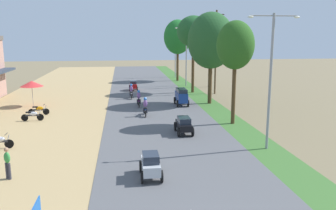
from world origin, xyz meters
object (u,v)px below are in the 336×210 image
median_tree_fourth (178,37)px  median_tree_nearest (235,46)px  utility_pole_near (216,51)px  motorbike_ahead_third (145,107)px  utility_pole_far (211,56)px  car_van_blue (181,96)px  parked_motorbike_fourth (39,109)px  vendor_umbrella (32,84)px  parked_motorbike_third (33,115)px  car_sedan_black (184,124)px  median_tree_third (193,32)px  median_tree_second (211,41)px  car_hatchback_silver (151,164)px  motorbike_ahead_fourth (139,99)px  pedestrian_on_shoulder (7,161)px  motorbike_ahead_fifth (131,92)px  streetlamp_mid (186,52)px  car_hatchback_red (133,85)px  streetlamp_far (175,49)px

median_tree_fourth → median_tree_nearest: bearing=-89.6°
utility_pole_near → motorbike_ahead_third: utility_pole_near is taller
utility_pole_far → car_van_blue: size_ratio=3.39×
parked_motorbike_fourth → vendor_umbrella: size_ratio=0.71×
parked_motorbike_third → car_sedan_black: bearing=-24.8°
motorbike_ahead_third → median_tree_third: bearing=61.3°
parked_motorbike_third → car_van_blue: bearing=19.8°
median_tree_second → motorbike_ahead_third: (-6.97, -4.94, -5.57)m
parked_motorbike_fourth → utility_pole_far: 24.73m
median_tree_second → median_tree_third: (-0.33, 7.18, 0.94)m
car_hatchback_silver → utility_pole_near: bearing=68.2°
median_tree_third → parked_motorbike_third: bearing=-141.6°
utility_pole_far → motorbike_ahead_fourth: bearing=-129.3°
utility_pole_near → motorbike_ahead_fourth: utility_pole_near is taller
car_hatchback_silver → pedestrian_on_shoulder: bearing=174.1°
vendor_umbrella → motorbike_ahead_fourth: size_ratio=1.40×
parked_motorbike_third → utility_pole_near: 22.21m
median_tree_second → utility_pole_far: 12.36m
vendor_umbrella → car_van_blue: vendor_umbrella is taller
vendor_umbrella → car_hatchback_silver: (10.09, -19.17, -1.56)m
parked_motorbike_fourth → median_tree_fourth: (15.79, 21.71, 6.11)m
vendor_umbrella → motorbike_ahead_fifth: 10.31m
motorbike_ahead_fourth → median_tree_fourth: bearing=70.3°
parked_motorbike_third → pedestrian_on_shoulder: pedestrian_on_shoulder is taller
pedestrian_on_shoulder → motorbike_ahead_fourth: size_ratio=0.90×
streetlamp_mid → motorbike_ahead_third: bearing=-111.0°
utility_pole_far → car_sedan_black: bearing=-108.6°
streetlamp_mid → utility_pole_far: bearing=-21.7°
median_tree_nearest → motorbike_ahead_third: median_tree_nearest is taller
car_sedan_black → motorbike_ahead_fourth: (-2.72, 9.99, 0.11)m
car_van_blue → parked_motorbike_fourth: bearing=-168.9°
median_tree_third → utility_pole_far: 6.48m
median_tree_second → car_hatchback_red: size_ratio=4.59×
median_tree_nearest → motorbike_ahead_third: size_ratio=4.46×
median_tree_third → car_hatchback_silver: bearing=-105.9°
motorbike_ahead_fourth → pedestrian_on_shoulder: bearing=-113.1°
streetlamp_far → car_hatchback_silver: size_ratio=4.10×
utility_pole_far → utility_pole_near: bearing=-98.4°
car_sedan_black → parked_motorbike_fourth: bearing=146.9°
streetlamp_far → car_hatchback_silver: (-7.52, -41.44, -4.03)m
car_sedan_black → median_tree_third: bearing=76.6°
median_tree_nearest → car_hatchback_silver: size_ratio=4.01×
streetlamp_mid → motorbike_ahead_third: size_ratio=4.48×
motorbike_ahead_third → motorbike_ahead_fourth: (-0.37, 4.09, 0.00)m
median_tree_third → median_tree_fourth: bearing=90.6°
median_tree_nearest → motorbike_ahead_fifth: median_tree_nearest is taller
vendor_umbrella → median_tree_second: bearing=-2.5°
motorbike_ahead_fifth → car_van_blue: bearing=-42.6°
pedestrian_on_shoulder → car_hatchback_red: (7.00, 27.15, -0.22)m
utility_pole_near → car_hatchback_silver: (-9.77, -24.47, -4.36)m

